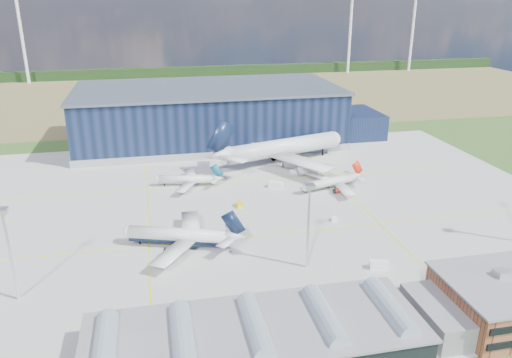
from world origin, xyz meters
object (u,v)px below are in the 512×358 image
at_px(airliner_regional, 186,175).
at_px(car_b, 420,293).
at_px(gse_van_a, 379,265).
at_px(light_mast_center, 309,213).
at_px(airliner_widebody, 284,139).
at_px(gse_van_b, 276,185).
at_px(gse_cart_a, 334,219).
at_px(airliner_navy, 177,228).
at_px(gse_tug_b, 248,302).
at_px(gse_tug_c, 307,188).
at_px(gse_tug_a, 239,205).
at_px(hangar, 214,117).
at_px(airliner_red, 330,178).
at_px(light_mast_west, 7,240).
at_px(gse_cart_b, 293,171).

distance_m(airliner_regional, car_b, 96.08).
distance_m(airliner_regional, gse_van_a, 82.56).
height_order(light_mast_center, airliner_widebody, light_mast_center).
height_order(gse_van_b, car_b, gse_van_b).
distance_m(gse_van_a, car_b, 13.90).
bearing_deg(gse_cart_a, car_b, -68.82).
bearing_deg(airliner_navy, gse_tug_b, 132.79).
height_order(gse_cart_a, gse_tug_c, gse_tug_c).
distance_m(gse_tug_b, gse_tug_c, 74.00).
distance_m(airliner_widebody, gse_tug_a, 50.21).
xyz_separation_m(hangar, gse_van_a, (25.24, -129.56, -10.56)).
xyz_separation_m(airliner_navy, gse_van_a, (49.90, -22.75, -4.79)).
xyz_separation_m(gse_tug_a, gse_tug_c, (26.76, 9.86, 0.07)).
bearing_deg(gse_tug_c, airliner_red, -3.83).
height_order(hangar, airliner_red, hangar).
distance_m(light_mast_center, airliner_widebody, 85.44).
bearing_deg(gse_tug_b, car_b, 5.60).
height_order(hangar, gse_van_a, hangar).
bearing_deg(gse_tug_a, gse_cart_a, -38.89).
distance_m(light_mast_center, gse_tug_a, 45.73).
xyz_separation_m(hangar, gse_tug_b, (-11.05, -138.07, -10.92)).
bearing_deg(gse_tug_b, gse_van_a, 25.47).
distance_m(light_mast_west, gse_tug_c, 102.13).
bearing_deg(car_b, airliner_navy, 57.08).
height_order(hangar, light_mast_west, hangar).
bearing_deg(gse_tug_a, gse_tug_c, 13.61).
xyz_separation_m(airliner_widebody, gse_tug_a, (-26.28, -41.64, -9.83)).
xyz_separation_m(light_mast_center, gse_tug_a, (-10.07, 42.11, -14.72)).
bearing_deg(airliner_navy, airliner_regional, -78.00).
bearing_deg(airliner_regional, gse_cart_b, -159.98).
bearing_deg(hangar, gse_van_b, -78.97).
relative_size(airliner_regional, gse_tug_b, 8.13).
bearing_deg(gse_van_a, light_mast_center, 91.36).
xyz_separation_m(airliner_widebody, gse_van_a, (1.83, -88.50, -9.49)).
bearing_deg(airliner_navy, gse_cart_b, -113.54).
xyz_separation_m(light_mast_center, car_b, (22.24, -18.00, -14.86)).
bearing_deg(airliner_navy, gse_tug_a, -112.86).
height_order(airliner_navy, gse_tug_b, airliner_navy).
height_order(gse_tug_a, gse_tug_c, gse_tug_c).
distance_m(light_mast_west, gse_tug_b, 55.43).
bearing_deg(light_mast_center, airliner_red, 63.88).
distance_m(gse_cart_a, gse_van_b, 33.16).
relative_size(gse_van_b, car_b, 1.50).
distance_m(airliner_navy, gse_van_b, 54.24).
bearing_deg(airliner_regional, airliner_red, 176.68).
bearing_deg(light_mast_west, airliner_widebody, 44.17).
bearing_deg(light_mast_west, car_b, -11.04).
xyz_separation_m(hangar, gse_van_b, (13.33, -68.38, -10.43)).
bearing_deg(hangar, gse_cart_b, -65.95).
xyz_separation_m(light_mast_center, gse_tug_c, (16.69, 51.97, -14.65)).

